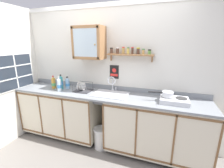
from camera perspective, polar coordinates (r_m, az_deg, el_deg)
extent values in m
plane|color=slate|center=(2.76, -5.97, -25.38)|extent=(6.32, 6.32, 0.00)
cube|color=silver|center=(2.79, -0.61, 3.19)|extent=(3.92, 0.05, 2.42)
cube|color=white|center=(2.76, -0.93, 27.29)|extent=(3.92, 0.02, 0.05)
cube|color=black|center=(3.41, -17.12, -16.40)|extent=(1.47, 0.51, 0.08)
cube|color=beige|center=(3.18, -18.09, -9.52)|extent=(1.50, 0.57, 0.84)
cube|color=brown|center=(2.84, -22.23, -4.64)|extent=(1.50, 0.01, 0.03)
cube|color=brown|center=(3.16, -20.80, -17.61)|extent=(1.50, 0.01, 0.03)
cube|color=brown|center=(3.49, -30.97, -8.76)|extent=(0.02, 0.01, 0.78)
cube|color=brown|center=(3.14, -25.00, -10.56)|extent=(0.02, 0.01, 0.78)
cube|color=brown|center=(2.84, -17.55, -12.62)|extent=(0.02, 0.01, 0.78)
cube|color=brown|center=(2.59, -8.35, -14.84)|extent=(0.02, 0.01, 0.78)
cube|color=black|center=(2.88, 15.20, -22.83)|extent=(1.51, 0.51, 0.08)
cube|color=beige|center=(2.60, 15.87, -15.17)|extent=(1.54, 0.57, 0.84)
cube|color=brown|center=(2.17, 16.05, -10.20)|extent=(1.54, 0.01, 0.03)
cube|color=brown|center=(2.58, 14.70, -25.51)|extent=(1.54, 0.01, 0.03)
cube|color=brown|center=(2.50, -3.27, -15.89)|extent=(0.02, 0.01, 0.78)
cube|color=brown|center=(2.38, 8.85, -17.87)|extent=(0.02, 0.01, 0.78)
cube|color=brown|center=(2.36, 21.92, -19.15)|extent=(0.02, 0.01, 0.78)
cube|color=brown|center=(2.46, 34.69, -19.49)|extent=(0.02, 0.01, 0.78)
cube|color=gray|center=(2.59, -2.94, -4.06)|extent=(3.28, 0.60, 0.03)
cube|color=gray|center=(2.82, -0.84, -1.26)|extent=(3.28, 0.02, 0.08)
cube|color=silver|center=(2.56, -0.60, -3.74)|extent=(0.58, 0.40, 0.01)
cube|color=slate|center=(2.61, -0.60, -6.57)|extent=(0.50, 0.32, 0.01)
cube|color=slate|center=(2.73, 0.58, -4.15)|extent=(0.50, 0.01, 0.14)
cube|color=slate|center=(2.45, -1.92, -6.56)|extent=(0.50, 0.01, 0.14)
cylinder|color=#4C4C51|center=(2.61, -0.59, -6.62)|extent=(0.04, 0.04, 0.01)
cylinder|color=silver|center=(2.77, 0.25, -2.15)|extent=(0.05, 0.05, 0.02)
cylinder|color=silver|center=(2.74, 0.25, -0.19)|extent=(0.02, 0.02, 0.17)
torus|color=silver|center=(2.66, -0.20, 1.26)|extent=(0.15, 0.02, 0.15)
cylinder|color=silver|center=(2.74, 1.43, -1.62)|extent=(0.02, 0.02, 0.05)
cube|color=silver|center=(2.39, 22.03, -5.66)|extent=(0.39, 0.29, 0.07)
cylinder|color=#2D2D2D|center=(2.39, 19.86, -4.47)|extent=(0.16, 0.16, 0.01)
cylinder|color=#2D2D2D|center=(2.41, 24.33, -4.84)|extent=(0.16, 0.16, 0.01)
cylinder|color=black|center=(2.26, 19.76, -6.60)|extent=(0.03, 0.02, 0.03)
cylinder|color=black|center=(2.28, 24.50, -6.98)|extent=(0.03, 0.02, 0.03)
cylinder|color=silver|center=(2.38, 19.94, -3.58)|extent=(0.16, 0.16, 0.07)
torus|color=silver|center=(2.37, 20.02, -2.75)|extent=(0.16, 0.16, 0.01)
cylinder|color=black|center=(2.34, 15.71, -2.89)|extent=(0.20, 0.06, 0.02)
cylinder|color=silver|center=(2.86, -18.95, -0.49)|extent=(0.07, 0.07, 0.21)
cone|color=silver|center=(2.84, -19.16, 1.85)|extent=(0.07, 0.07, 0.03)
cylinder|color=white|center=(2.83, -19.20, 2.37)|extent=(0.03, 0.03, 0.02)
cylinder|color=#3F8CCC|center=(2.87, -18.92, -0.80)|extent=(0.07, 0.07, 0.06)
cylinder|color=gold|center=(3.08, -20.82, 0.20)|extent=(0.07, 0.07, 0.19)
cone|color=gold|center=(3.05, -21.02, 2.19)|extent=(0.07, 0.07, 0.03)
cylinder|color=red|center=(3.05, -21.06, 2.68)|extent=(0.03, 0.03, 0.02)
cylinder|color=#4C9959|center=(3.08, -20.79, -0.12)|extent=(0.08, 0.08, 0.05)
cylinder|color=teal|center=(2.98, -18.34, 0.28)|extent=(0.07, 0.07, 0.22)
cone|color=teal|center=(2.95, -18.54, 2.63)|extent=(0.07, 0.07, 0.03)
cylinder|color=#262626|center=(2.95, -18.58, 3.12)|extent=(0.03, 0.03, 0.02)
cylinder|color=#3F8CCC|center=(2.98, -18.35, 0.40)|extent=(0.07, 0.07, 0.06)
cylinder|color=#8CB7E0|center=(2.98, -16.14, 0.02)|extent=(0.07, 0.07, 0.17)
cone|color=#8CB7E0|center=(2.96, -16.29, 1.96)|extent=(0.07, 0.07, 0.03)
cylinder|color=#262626|center=(2.95, -16.33, 2.46)|extent=(0.03, 0.03, 0.02)
cylinder|color=#3F8CCC|center=(2.99, -16.12, -0.19)|extent=(0.08, 0.08, 0.05)
cube|color=#333338|center=(2.79, -10.63, -2.44)|extent=(0.29, 0.26, 0.01)
cylinder|color=#4C4F54|center=(2.74, -14.36, -1.42)|extent=(0.01, 0.01, 0.13)
cylinder|color=#4C4F54|center=(2.60, -9.47, -2.01)|extent=(0.01, 0.01, 0.13)
cylinder|color=#4C4F54|center=(2.93, -11.79, -0.16)|extent=(0.01, 0.01, 0.13)
cylinder|color=#4C4F54|center=(2.80, -7.13, -0.65)|extent=(0.01, 0.01, 0.13)
cylinder|color=#4C4F54|center=(2.65, -12.05, -0.36)|extent=(0.27, 0.01, 0.01)
cylinder|color=#4C4F54|center=(2.85, -9.57, 0.87)|extent=(0.27, 0.01, 0.01)
cylinder|color=white|center=(2.80, -11.99, -0.70)|extent=(0.01, 0.16, 0.16)
cylinder|color=white|center=(2.78, -11.23, -0.79)|extent=(0.01, 0.14, 0.14)
cylinder|color=white|center=(2.76, -10.45, -0.87)|extent=(0.01, 0.14, 0.14)
cube|color=#996B42|center=(2.70, -8.39, 14.89)|extent=(0.51, 0.29, 0.53)
cube|color=silver|center=(2.57, -10.00, 14.81)|extent=(0.42, 0.01, 0.44)
cube|color=#996B42|center=(2.69, -14.42, 14.58)|extent=(0.04, 0.01, 0.50)
cube|color=#996B42|center=(2.46, -5.19, 14.96)|extent=(0.04, 0.01, 0.50)
cube|color=#996B42|center=(2.58, -10.27, 20.16)|extent=(0.48, 0.01, 0.04)
cube|color=#996B42|center=(2.58, -9.76, 9.46)|extent=(0.48, 0.01, 0.04)
sphere|color=olive|center=(2.47, -6.42, 14.31)|extent=(0.02, 0.02, 0.02)
cube|color=#996B42|center=(2.54, 6.74, 10.72)|extent=(0.75, 0.14, 0.02)
cube|color=#996B42|center=(2.70, -0.31, 9.75)|extent=(0.02, 0.03, 0.10)
cube|color=#996B42|center=(2.55, 14.66, 8.94)|extent=(0.02, 0.03, 0.10)
cylinder|color=#4C3326|center=(2.61, -0.17, 12.09)|extent=(0.05, 0.05, 0.08)
cylinder|color=black|center=(2.61, -0.17, 13.15)|extent=(0.05, 0.05, 0.02)
cylinder|color=#4C3326|center=(2.59, 2.05, 12.10)|extent=(0.05, 0.05, 0.09)
cylinder|color=white|center=(2.59, 2.06, 13.23)|extent=(0.05, 0.05, 0.02)
cylinder|color=tan|center=(2.57, 4.19, 12.16)|extent=(0.04, 0.04, 0.09)
cylinder|color=red|center=(2.57, 4.22, 13.39)|extent=(0.05, 0.05, 0.02)
cylinder|color=#E0C659|center=(2.55, 5.98, 12.02)|extent=(0.04, 0.04, 0.09)
cylinder|color=#33723F|center=(2.54, 6.01, 13.20)|extent=(0.04, 0.04, 0.02)
cylinder|color=#4C3326|center=(2.52, 7.55, 12.00)|extent=(0.04, 0.04, 0.09)
cylinder|color=red|center=(2.52, 7.59, 13.25)|extent=(0.04, 0.04, 0.02)
cylinder|color=#4C3326|center=(2.52, 9.64, 11.83)|extent=(0.05, 0.05, 0.09)
cylinder|color=yellow|center=(2.52, 9.69, 12.99)|extent=(0.05, 0.05, 0.02)
cylinder|color=tan|center=(2.49, 11.52, 11.51)|extent=(0.04, 0.04, 0.07)
cylinder|color=#33723F|center=(2.49, 11.58, 12.50)|extent=(0.04, 0.04, 0.02)
cylinder|color=#598C3F|center=(2.49, 13.68, 11.28)|extent=(0.05, 0.05, 0.06)
cylinder|color=black|center=(2.49, 13.73, 12.16)|extent=(0.05, 0.05, 0.02)
cube|color=black|center=(2.73, 0.83, 4.48)|extent=(0.16, 0.01, 0.24)
cube|color=red|center=(2.73, 0.79, 3.37)|extent=(0.14, 0.00, 0.04)
cylinder|color=red|center=(2.72, 0.80, 5.08)|extent=(0.07, 0.00, 0.07)
cube|color=#262D38|center=(3.33, -32.09, 3.83)|extent=(0.01, 0.70, 0.61)
cube|color=white|center=(3.34, -32.20, 3.84)|extent=(0.02, 0.74, 0.65)
cube|color=white|center=(3.32, -32.02, 3.83)|extent=(0.01, 0.02, 0.61)
cube|color=white|center=(3.34, -31.76, 2.00)|extent=(0.01, 0.70, 0.02)
cube|color=white|center=(3.31, -32.29, 5.67)|extent=(0.01, 0.70, 0.02)
cylinder|color=silver|center=(2.84, -4.21, -19.41)|extent=(0.23, 0.23, 0.36)
torus|color=white|center=(2.74, -4.29, -16.31)|extent=(0.25, 0.25, 0.02)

